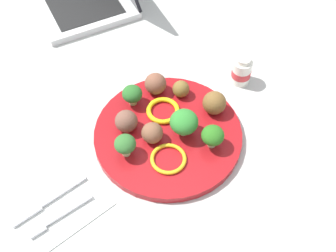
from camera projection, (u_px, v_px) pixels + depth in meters
The scene contains 17 objects.
ground_plane at pixel (168, 137), 0.85m from camera, with size 4.00×4.00×0.00m, color #B2B2AD.
plate at pixel (168, 135), 0.85m from camera, with size 0.28×0.28×0.02m, color maroon.
broccoli_floret_back_left at pixel (125, 144), 0.79m from camera, with size 0.04×0.04×0.05m.
broccoli_floret_front_right at pixel (131, 95), 0.86m from camera, with size 0.04×0.04×0.04m.
broccoli_floret_back_right at pixel (213, 136), 0.80m from camera, with size 0.04×0.04×0.05m.
broccoli_floret_center at pixel (184, 122), 0.81m from camera, with size 0.05×0.05×0.06m.
meatball_near_rim at pixel (214, 103), 0.85m from camera, with size 0.05×0.05×0.05m, color brown.
meatball_center at pixel (181, 89), 0.88m from camera, with size 0.03×0.03×0.03m, color brown.
meatball_front_right at pixel (152, 133), 0.81m from camera, with size 0.04×0.04×0.04m, color brown.
meatball_back_right at pixel (126, 121), 0.83m from camera, with size 0.04×0.04×0.04m, color brown.
meatball_front_left at pixel (155, 84), 0.88m from camera, with size 0.04×0.04×0.04m, color brown.
pepper_ring_front_right at pixel (168, 159), 0.80m from camera, with size 0.07×0.07×0.01m, color yellow.
pepper_ring_mid_left at pixel (163, 111), 0.87m from camera, with size 0.07×0.07×0.01m, color yellow.
napkin at pixel (55, 208), 0.76m from camera, with size 0.17×0.12×0.01m, color white.
fork at pixel (56, 216), 0.75m from camera, with size 0.12×0.03×0.01m.
knife at pixel (45, 201), 0.76m from camera, with size 0.15×0.03×0.01m.
yogurt_bottle at pixel (243, 72), 0.91m from camera, with size 0.04×0.04×0.07m.
Camera 1 is at (0.34, 0.35, 0.70)m, focal length 47.72 mm.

